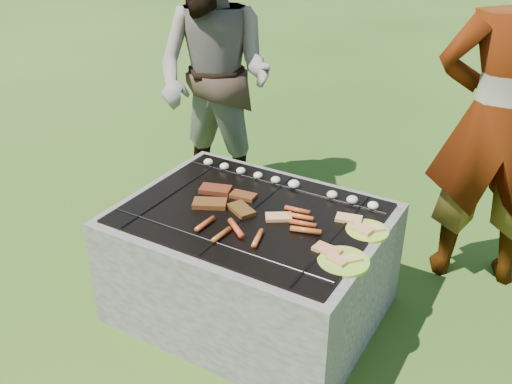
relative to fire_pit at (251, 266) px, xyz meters
The scene contains 10 objects.
lawn 0.28m from the fire_pit, ahead, with size 60.00×60.00×0.00m, color #224912.
fire_pit is the anchor object (origin of this frame).
mushrooms 0.48m from the fire_pit, 85.73° to the left, with size 1.05×0.06×0.04m.
pork_slabs 0.38m from the fire_pit, behind, with size 0.41×0.29×0.02m.
sausages 0.38m from the fire_pit, 35.48° to the right, with size 0.53×0.46×0.03m.
bread_on_grate 0.49m from the fire_pit, ahead, with size 0.46×0.39×0.02m.
plate_far 0.66m from the fire_pit, 13.07° to the left, with size 0.20×0.20×0.03m.
plate_near 0.67m from the fire_pit, 15.58° to the right, with size 0.25×0.25×0.03m.
cook 1.50m from the fire_pit, 45.30° to the left, with size 0.70×0.46×1.93m, color #AA998E.
bystander 1.42m from the fire_pit, 131.89° to the left, with size 0.88×0.69×1.82m, color gray.
Camera 1 is at (1.26, -2.09, 2.04)m, focal length 40.00 mm.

